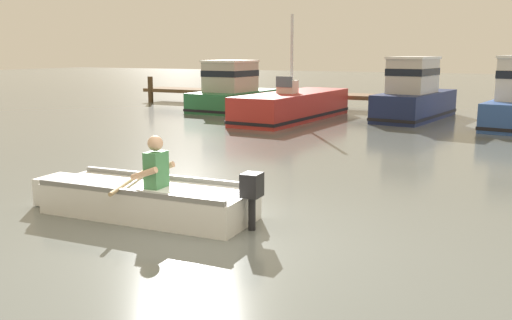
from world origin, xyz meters
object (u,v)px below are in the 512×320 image
at_px(moored_boat_green, 234,92).
at_px(moored_boat_red, 293,107).
at_px(rowboat_with_person, 144,198).
at_px(moored_boat_navy, 415,96).

relative_size(moored_boat_green, moored_boat_red, 0.73).
height_order(moored_boat_green, moored_boat_red, moored_boat_red).
distance_m(moored_boat_green, moored_boat_red, 3.91).
height_order(rowboat_with_person, moored_boat_green, moored_boat_green).
bearing_deg(rowboat_with_person, moored_boat_red, 103.14).
distance_m(rowboat_with_person, moored_boat_red, 12.25).
bearing_deg(moored_boat_green, moored_boat_navy, 0.88).
relative_size(rowboat_with_person, moored_boat_navy, 0.76).
xyz_separation_m(moored_boat_green, moored_boat_navy, (7.20, 0.11, 0.07)).
relative_size(moored_boat_green, moored_boat_navy, 0.93).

